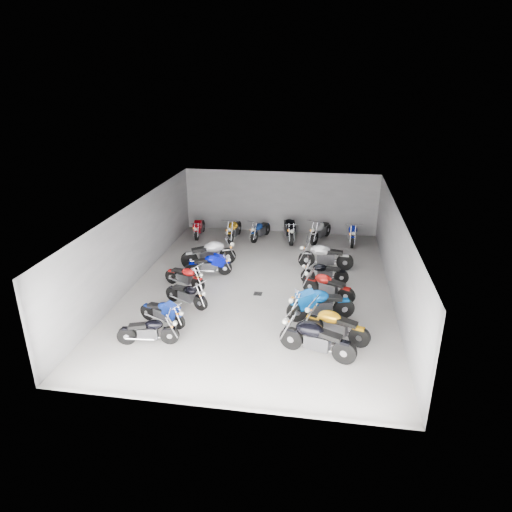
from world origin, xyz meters
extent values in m
plane|color=#A09D98|center=(0.00, 0.00, 0.00)|extent=(14.00, 14.00, 0.00)
cube|color=slate|center=(0.00, 7.00, 1.60)|extent=(10.00, 0.10, 3.20)
cube|color=slate|center=(-5.00, 0.00, 1.60)|extent=(0.10, 14.00, 3.20)
cube|color=slate|center=(5.00, 0.00, 1.60)|extent=(0.10, 14.00, 3.20)
cube|color=black|center=(0.00, 0.00, 3.22)|extent=(10.00, 14.00, 0.04)
cube|color=black|center=(0.00, -0.50, 0.01)|extent=(0.32, 0.32, 0.01)
cylinder|color=black|center=(-2.17, -4.34, 0.29)|extent=(0.60, 0.22, 0.59)
cylinder|color=black|center=(-3.48, -4.57, 0.29)|extent=(0.60, 0.24, 0.59)
cube|color=#2D2D30|center=(-2.82, -4.45, 0.39)|extent=(0.64, 0.38, 0.37)
ellipsoid|color=black|center=(-2.63, -4.42, 0.68)|extent=(0.68, 0.47, 0.33)
cube|color=black|center=(-3.11, -4.50, 0.64)|extent=(0.60, 0.35, 0.17)
cylinder|color=black|center=(-2.21, -3.44, 0.28)|extent=(0.57, 0.30, 0.56)
cylinder|color=black|center=(-3.41, -3.00, 0.28)|extent=(0.58, 0.32, 0.56)
cube|color=#2D2D30|center=(-2.81, -3.22, 0.37)|extent=(0.63, 0.45, 0.35)
ellipsoid|color=navy|center=(-2.63, -3.29, 0.65)|extent=(0.69, 0.54, 0.32)
cube|color=black|center=(-3.08, -3.12, 0.62)|extent=(0.59, 0.42, 0.16)
cylinder|color=black|center=(-1.82, -2.09, 0.29)|extent=(0.57, 0.34, 0.58)
cylinder|color=black|center=(-3.01, -1.57, 0.29)|extent=(0.58, 0.35, 0.58)
cube|color=#2D2D30|center=(-2.41, -1.83, 0.38)|extent=(0.64, 0.48, 0.36)
ellipsoid|color=black|center=(-2.23, -1.90, 0.67)|extent=(0.70, 0.57, 0.32)
cube|color=black|center=(-2.68, -1.71, 0.63)|extent=(0.60, 0.45, 0.16)
cylinder|color=black|center=(-2.32, -0.62, 0.29)|extent=(0.59, 0.34, 0.59)
cylinder|color=black|center=(-3.55, -0.10, 0.29)|extent=(0.59, 0.35, 0.59)
cube|color=#2D2D30|center=(-2.93, -0.36, 0.38)|extent=(0.66, 0.48, 0.37)
ellipsoid|color=#A60F10|center=(-2.75, -0.44, 0.68)|extent=(0.72, 0.58, 0.33)
cube|color=black|center=(-3.20, -0.25, 0.64)|extent=(0.61, 0.45, 0.17)
cylinder|color=black|center=(-1.64, 1.07, 0.30)|extent=(0.61, 0.26, 0.59)
cylinder|color=black|center=(-2.95, 0.75, 0.30)|extent=(0.61, 0.27, 0.59)
cube|color=#2D2D30|center=(-2.30, 0.91, 0.39)|extent=(0.65, 0.41, 0.37)
ellipsoid|color=#00069B|center=(-2.10, 0.96, 0.69)|extent=(0.70, 0.51, 0.33)
cube|color=black|center=(-2.59, 0.84, 0.65)|extent=(0.61, 0.38, 0.17)
cylinder|color=black|center=(-1.78, 2.20, 0.37)|extent=(0.73, 0.44, 0.74)
cylinder|color=black|center=(-3.30, 1.52, 0.37)|extent=(0.74, 0.46, 0.74)
cube|color=#2D2D30|center=(-2.54, 1.86, 0.48)|extent=(0.82, 0.62, 0.46)
ellipsoid|color=#B2B2B8|center=(-2.31, 1.96, 0.85)|extent=(0.90, 0.74, 0.41)
cube|color=black|center=(-2.88, 1.71, 0.80)|extent=(0.77, 0.58, 0.21)
cylinder|color=black|center=(1.58, -4.03, 0.36)|extent=(0.74, 0.36, 0.73)
cylinder|color=black|center=(3.15, -4.53, 0.36)|extent=(0.75, 0.38, 0.73)
cube|color=#2D2D30|center=(2.36, -4.28, 0.48)|extent=(0.81, 0.55, 0.46)
ellipsoid|color=black|center=(2.13, -4.20, 0.84)|extent=(0.87, 0.67, 0.41)
cube|color=black|center=(2.71, -4.39, 0.80)|extent=(0.76, 0.51, 0.21)
cylinder|color=black|center=(2.19, -3.08, 0.34)|extent=(0.68, 0.35, 0.67)
cylinder|color=black|center=(3.63, -3.58, 0.34)|extent=(0.69, 0.37, 0.67)
cube|color=#2D2D30|center=(2.91, -3.33, 0.44)|extent=(0.75, 0.52, 0.42)
ellipsoid|color=#C9840D|center=(2.69, -3.25, 0.78)|extent=(0.81, 0.63, 0.38)
cube|color=black|center=(3.23, -3.44, 0.73)|extent=(0.70, 0.49, 0.19)
cylinder|color=black|center=(1.62, -2.32, 0.36)|extent=(0.73, 0.36, 0.72)
cylinder|color=black|center=(3.19, -1.83, 0.36)|extent=(0.74, 0.38, 0.72)
cube|color=#2D2D30|center=(2.40, -2.08, 0.47)|extent=(0.80, 0.54, 0.45)
ellipsoid|color=#0649A1|center=(2.17, -2.15, 0.84)|extent=(0.87, 0.66, 0.41)
cube|color=black|center=(2.75, -1.97, 0.79)|extent=(0.75, 0.51, 0.21)
cylinder|color=black|center=(1.98, -0.16, 0.32)|extent=(0.64, 0.39, 0.64)
cylinder|color=black|center=(3.31, -0.77, 0.32)|extent=(0.65, 0.41, 0.64)
cube|color=#2D2D30|center=(2.64, -0.47, 0.42)|extent=(0.72, 0.55, 0.40)
ellipsoid|color=maroon|center=(2.44, -0.37, 0.74)|extent=(0.79, 0.65, 0.36)
cube|color=black|center=(2.94, -0.60, 0.70)|extent=(0.67, 0.51, 0.18)
cylinder|color=black|center=(1.83, 0.78, 0.29)|extent=(0.59, 0.18, 0.59)
cylinder|color=black|center=(3.14, 0.91, 0.29)|extent=(0.60, 0.19, 0.59)
cube|color=#2D2D30|center=(2.48, 0.84, 0.38)|extent=(0.62, 0.33, 0.37)
ellipsoid|color=black|center=(2.28, 0.82, 0.68)|extent=(0.65, 0.43, 0.33)
cube|color=black|center=(2.78, 0.87, 0.64)|extent=(0.58, 0.31, 0.17)
cylinder|color=black|center=(1.68, 2.39, 0.36)|extent=(0.72, 0.16, 0.72)
cylinder|color=black|center=(3.31, 2.35, 0.36)|extent=(0.72, 0.18, 0.72)
cube|color=#2D2D30|center=(2.50, 2.37, 0.47)|extent=(0.74, 0.35, 0.45)
ellipsoid|color=#9B9C9F|center=(2.25, 2.37, 0.83)|extent=(0.78, 0.47, 0.41)
cube|color=black|center=(2.86, 2.36, 0.79)|extent=(0.69, 0.33, 0.20)
cylinder|color=black|center=(-3.96, 4.96, 0.30)|extent=(0.15, 0.60, 0.60)
cylinder|color=black|center=(-4.04, 6.31, 0.30)|extent=(0.17, 0.60, 0.60)
cube|color=#2D2D30|center=(-4.00, 5.63, 0.39)|extent=(0.31, 0.62, 0.37)
ellipsoid|color=#9F040C|center=(-3.99, 5.43, 0.69)|extent=(0.41, 0.65, 0.33)
cube|color=black|center=(-4.02, 5.93, 0.65)|extent=(0.29, 0.58, 0.17)
cylinder|color=black|center=(-2.17, 4.66, 0.34)|extent=(0.18, 0.68, 0.68)
cylinder|color=black|center=(-2.08, 6.19, 0.34)|extent=(0.20, 0.68, 0.68)
cube|color=#2D2D30|center=(-2.13, 5.42, 0.44)|extent=(0.36, 0.70, 0.42)
ellipsoid|color=orange|center=(-2.14, 5.19, 0.78)|extent=(0.46, 0.74, 0.38)
cube|color=black|center=(-2.11, 5.76, 0.74)|extent=(0.33, 0.66, 0.19)
cylinder|color=black|center=(-1.05, 5.04, 0.31)|extent=(0.31, 0.62, 0.61)
cylinder|color=black|center=(-0.62, 6.36, 0.31)|extent=(0.33, 0.62, 0.61)
cube|color=#2D2D30|center=(-0.84, 5.70, 0.40)|extent=(0.47, 0.68, 0.38)
ellipsoid|color=navy|center=(-0.90, 5.50, 0.71)|extent=(0.56, 0.74, 0.34)
cube|color=black|center=(-0.74, 5.99, 0.67)|extent=(0.43, 0.64, 0.17)
cylinder|color=black|center=(0.78, 4.96, 0.37)|extent=(0.31, 0.75, 0.73)
cylinder|color=black|center=(0.40, 6.58, 0.37)|extent=(0.33, 0.75, 0.73)
cube|color=#2D2D30|center=(0.59, 5.77, 0.48)|extent=(0.50, 0.80, 0.46)
ellipsoid|color=black|center=(0.65, 5.53, 0.85)|extent=(0.62, 0.86, 0.41)
cube|color=black|center=(0.51, 6.13, 0.80)|extent=(0.47, 0.75, 0.21)
cylinder|color=black|center=(1.90, 5.17, 0.34)|extent=(0.38, 0.69, 0.69)
cylinder|color=black|center=(2.47, 6.62, 0.34)|extent=(0.40, 0.70, 0.69)
cube|color=#2D2D30|center=(2.19, 5.90, 0.45)|extent=(0.56, 0.77, 0.43)
ellipsoid|color=#AFB0B7|center=(2.10, 5.68, 0.79)|extent=(0.67, 0.84, 0.39)
cube|color=black|center=(2.31, 6.22, 0.75)|extent=(0.52, 0.72, 0.20)
cylinder|color=black|center=(3.72, 5.07, 0.33)|extent=(0.15, 0.67, 0.66)
cylinder|color=black|center=(3.75, 6.57, 0.33)|extent=(0.17, 0.67, 0.66)
cube|color=#2D2D30|center=(3.73, 5.82, 0.44)|extent=(0.32, 0.68, 0.41)
ellipsoid|color=#0A199E|center=(3.73, 5.60, 0.77)|extent=(0.43, 0.71, 0.37)
cube|color=black|center=(3.74, 6.16, 0.73)|extent=(0.30, 0.64, 0.19)
camera|label=1|loc=(2.39, -15.94, 7.84)|focal=32.00mm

